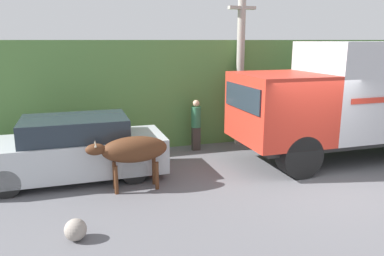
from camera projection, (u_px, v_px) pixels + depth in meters
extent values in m
plane|color=slate|center=(318.00, 182.00, 9.36)|extent=(60.00, 60.00, 0.00)
cube|color=#568442|center=(219.00, 84.00, 15.22)|extent=(32.00, 5.14, 3.47)
cube|color=#8CC69E|center=(59.00, 98.00, 12.44)|extent=(5.88, 2.40, 3.17)
cube|color=#4C4742|center=(55.00, 47.00, 12.06)|extent=(6.18, 2.70, 0.16)
cube|color=#2D2D2D|center=(352.00, 136.00, 11.22)|extent=(6.68, 1.94, 0.18)
cube|color=red|center=(279.00, 108.00, 10.24)|extent=(2.18, 2.42, 1.84)
cube|color=#232D38|center=(242.00, 97.00, 9.84)|extent=(0.04, 2.06, 0.65)
cylinder|color=black|center=(299.00, 156.00, 9.65)|extent=(1.13, 0.53, 1.13)
ellipsoid|color=#512D19|center=(135.00, 149.00, 8.73)|extent=(1.54, 0.62, 0.62)
ellipsoid|color=#512D19|center=(96.00, 149.00, 8.45)|extent=(0.46, 0.27, 0.27)
cone|color=#B7AD93|center=(96.00, 145.00, 8.32)|extent=(0.06, 0.06, 0.11)
cone|color=#B7AD93|center=(95.00, 143.00, 8.52)|extent=(0.06, 0.06, 0.11)
cylinder|color=#512D19|center=(116.00, 180.00, 8.58)|extent=(0.09, 0.09, 0.67)
cylinder|color=#512D19|center=(115.00, 175.00, 8.89)|extent=(0.09, 0.09, 0.67)
cylinder|color=#512D19|center=(157.00, 176.00, 8.86)|extent=(0.09, 0.09, 0.67)
cylinder|color=#512D19|center=(154.00, 171.00, 9.17)|extent=(0.09, 0.09, 0.67)
cube|color=silver|center=(72.00, 155.00, 9.50)|extent=(4.65, 1.82, 0.88)
cube|color=#232D38|center=(75.00, 128.00, 9.37)|extent=(2.56, 1.68, 0.53)
cylinder|color=black|center=(6.00, 183.00, 8.43)|extent=(0.66, 0.29, 0.66)
cylinder|color=black|center=(134.00, 170.00, 9.28)|extent=(0.66, 0.29, 0.66)
cube|color=#38332D|center=(196.00, 139.00, 12.03)|extent=(0.26, 0.17, 0.76)
cylinder|color=#33724C|center=(196.00, 117.00, 11.86)|extent=(0.31, 0.31, 0.66)
sphere|color=#DBB28E|center=(196.00, 103.00, 11.76)|extent=(0.22, 0.22, 0.22)
cylinder|color=#9E998E|center=(240.00, 69.00, 12.30)|extent=(0.26, 0.26, 5.08)
cube|color=#9E998E|center=(242.00, 8.00, 11.85)|extent=(0.90, 0.20, 0.10)
sphere|color=gray|center=(76.00, 230.00, 6.62)|extent=(0.40, 0.40, 0.40)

